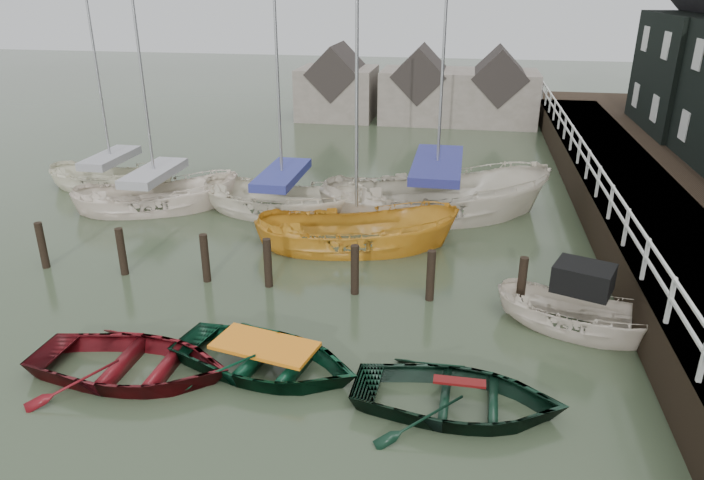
% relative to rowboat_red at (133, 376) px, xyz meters
% --- Properties ---
extents(ground, '(120.00, 120.00, 0.00)m').
position_rel_rowboat_red_xyz_m(ground, '(2.78, 1.60, 0.00)').
color(ground, '#2A3421').
rests_on(ground, ground).
extents(pier, '(3.04, 32.00, 2.70)m').
position_rel_rowboat_red_xyz_m(pier, '(12.25, 11.60, 0.71)').
color(pier, black).
rests_on(pier, ground).
extents(mooring_pilings, '(13.72, 0.22, 1.80)m').
position_rel_rowboat_red_xyz_m(mooring_pilings, '(1.66, 4.60, 0.50)').
color(mooring_pilings, black).
rests_on(mooring_pilings, ground).
extents(far_sheds, '(14.00, 4.08, 4.39)m').
position_rel_rowboat_red_xyz_m(far_sheds, '(3.61, 27.60, 1.86)').
color(far_sheds, '#665B51').
rests_on(far_sheds, ground).
extents(rowboat_red, '(4.38, 3.15, 0.90)m').
position_rel_rowboat_red_xyz_m(rowboat_red, '(0.00, 0.00, 0.00)').
color(rowboat_red, '#540C10').
rests_on(rowboat_red, ground).
extents(rowboat_green, '(4.75, 3.81, 0.87)m').
position_rel_rowboat_red_xyz_m(rowboat_green, '(2.73, 0.70, 0.00)').
color(rowboat_green, black).
rests_on(rowboat_green, ground).
extents(rowboat_dkgreen, '(4.21, 3.06, 0.86)m').
position_rel_rowboat_red_xyz_m(rowboat_dkgreen, '(6.83, 0.09, 0.00)').
color(rowboat_dkgreen, black).
rests_on(rowboat_dkgreen, ground).
extents(motorboat, '(4.32, 2.88, 2.42)m').
position_rel_rowboat_red_xyz_m(motorboat, '(9.58, 3.66, 0.11)').
color(motorboat, beige).
rests_on(motorboat, ground).
extents(sailboat_a, '(6.33, 4.36, 11.53)m').
position_rel_rowboat_red_xyz_m(sailboat_a, '(-4.34, 9.95, 0.07)').
color(sailboat_a, silver).
rests_on(sailboat_a, ground).
extents(sailboat_b, '(6.72, 3.55, 12.64)m').
position_rel_rowboat_red_xyz_m(sailboat_b, '(0.35, 10.26, 0.07)').
color(sailboat_b, beige).
rests_on(sailboat_b, ground).
extents(sailboat_c, '(6.70, 3.57, 11.52)m').
position_rel_rowboat_red_xyz_m(sailboat_c, '(3.46, 7.78, 0.01)').
color(sailboat_c, gold).
rests_on(sailboat_c, ground).
extents(sailboat_d, '(8.82, 5.41, 12.57)m').
position_rel_rowboat_red_xyz_m(sailboat_d, '(5.73, 11.10, 0.06)').
color(sailboat_d, beige).
rests_on(sailboat_d, ground).
extents(sailboat_e, '(5.57, 2.25, 10.08)m').
position_rel_rowboat_red_xyz_m(sailboat_e, '(-7.20, 11.89, 0.07)').
color(sailboat_e, beige).
rests_on(sailboat_e, ground).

